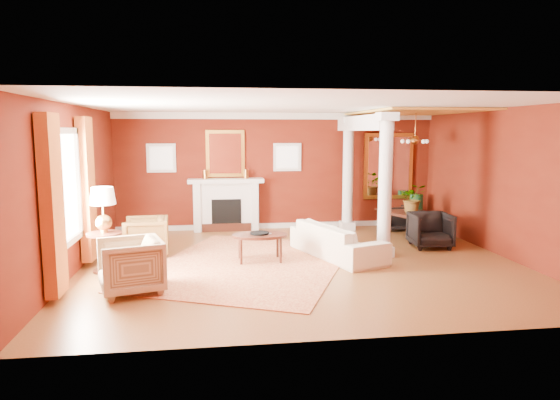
{
  "coord_description": "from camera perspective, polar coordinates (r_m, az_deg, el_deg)",
  "views": [
    {
      "loc": [
        -1.61,
        -8.95,
        2.44
      ],
      "look_at": [
        -0.36,
        0.33,
        1.15
      ],
      "focal_mm": 32.0,
      "sensor_mm": 36.0,
      "label": 1
    }
  ],
  "objects": [
    {
      "name": "column_front",
      "position": [
        9.88,
        11.94,
        1.79
      ],
      "size": [
        0.36,
        0.36,
        2.8
      ],
      "color": "silver",
      "rests_on": "ground"
    },
    {
      "name": "chandelier",
      "position": [
        11.66,
        15.17,
        6.63
      ],
      "size": [
        0.6,
        0.62,
        0.75
      ],
      "color": "#C2873D",
      "rests_on": "room_shell"
    },
    {
      "name": "coffee_book",
      "position": [
        9.35,
        -2.24,
        -3.22
      ],
      "size": [
        0.17,
        0.09,
        0.24
      ],
      "primitive_type": "imported",
      "rotation": [
        0.0,
        0.0,
        0.44
      ],
      "color": "black",
      "rests_on": "coffee_table"
    },
    {
      "name": "ground",
      "position": [
        9.42,
        2.44,
        -7.18
      ],
      "size": [
        8.0,
        8.0,
        0.0
      ],
      "primitive_type": "plane",
      "color": "brown",
      "rests_on": "ground"
    },
    {
      "name": "crown_trim",
      "position": [
        12.52,
        -0.3,
        9.58
      ],
      "size": [
        8.0,
        0.08,
        0.16
      ],
      "primitive_type": "cube",
      "color": "silver",
      "rests_on": "room_shell"
    },
    {
      "name": "side_table",
      "position": [
        9.13,
        -19.53,
        -1.65
      ],
      "size": [
        0.6,
        0.6,
        1.49
      ],
      "rotation": [
        0.0,
        0.0,
        -0.03
      ],
      "color": "black",
      "rests_on": "ground"
    },
    {
      "name": "column_back",
      "position": [
        12.45,
        7.78,
        3.1
      ],
      "size": [
        0.36,
        0.36,
        2.8
      ],
      "color": "silver",
      "rests_on": "ground"
    },
    {
      "name": "dining_mirror",
      "position": [
        13.23,
        12.29,
        3.8
      ],
      "size": [
        1.3,
        0.07,
        1.7
      ],
      "color": "gold",
      "rests_on": "room_shell"
    },
    {
      "name": "green_urn",
      "position": [
        13.17,
        15.26,
        -1.6
      ],
      "size": [
        0.37,
        0.37,
        0.88
      ],
      "color": "#123A1E",
      "rests_on": "ground"
    },
    {
      "name": "coffee_table",
      "position": [
        9.4,
        -2.33,
        -4.19
      ],
      "size": [
        1.05,
        1.05,
        0.53
      ],
      "rotation": [
        0.0,
        0.0,
        0.36
      ],
      "color": "black",
      "rests_on": "ground"
    },
    {
      "name": "sofa",
      "position": [
        9.83,
        6.56,
        -3.96
      ],
      "size": [
        1.38,
        2.33,
        0.88
      ],
      "primitive_type": "imported",
      "rotation": [
        0.0,
        0.0,
        1.92
      ],
      "color": "white",
      "rests_on": "ground"
    },
    {
      "name": "dining_table",
      "position": [
        12.02,
        14.92,
        -1.92
      ],
      "size": [
        1.07,
        1.74,
        0.92
      ],
      "primitive_type": "imported",
      "rotation": [
        0.0,
        0.0,
        1.89
      ],
      "color": "black",
      "rests_on": "ground"
    },
    {
      "name": "room_shell",
      "position": [
        9.11,
        2.52,
        5.18
      ],
      "size": [
        8.04,
        7.04,
        2.92
      ],
      "color": "#5F1B0D",
      "rests_on": "ground"
    },
    {
      "name": "left_window",
      "position": [
        8.72,
        -22.81,
        0.54
      ],
      "size": [
        0.21,
        2.55,
        2.6
      ],
      "color": "white",
      "rests_on": "room_shell"
    },
    {
      "name": "dining_chair_near",
      "position": [
        11.0,
        16.82,
        -3.13
      ],
      "size": [
        0.85,
        0.81,
        0.82
      ],
      "primitive_type": "imported",
      "rotation": [
        0.0,
        0.0,
        -0.08
      ],
      "color": "black",
      "rests_on": "ground"
    },
    {
      "name": "overmantel_mirror",
      "position": [
        12.42,
        -6.27,
        5.3
      ],
      "size": [
        0.95,
        0.07,
        1.15
      ],
      "color": "gold",
      "rests_on": "fireplace"
    },
    {
      "name": "armchair_leopard",
      "position": [
        10.2,
        -15.06,
        -3.84
      ],
      "size": [
        0.82,
        0.87,
        0.85
      ],
      "primitive_type": "imported",
      "rotation": [
        0.0,
        0.0,
        -1.5
      ],
      "color": "black",
      "rests_on": "ground"
    },
    {
      "name": "flank_window_left",
      "position": [
        12.5,
        -13.41,
        4.69
      ],
      "size": [
        0.7,
        0.07,
        0.7
      ],
      "color": "silver",
      "rests_on": "room_shell"
    },
    {
      "name": "fireplace",
      "position": [
        12.4,
        -6.17,
        -0.53
      ],
      "size": [
        1.85,
        0.42,
        1.29
      ],
      "color": "silver",
      "rests_on": "ground"
    },
    {
      "name": "base_trim",
      "position": [
        12.74,
        -0.29,
        -2.93
      ],
      "size": [
        8.0,
        0.08,
        0.12
      ],
      "primitive_type": "cube",
      "color": "silver",
      "rests_on": "ground"
    },
    {
      "name": "amber_ceiling",
      "position": [
        11.61,
        15.14,
        9.7
      ],
      "size": [
        2.3,
        3.4,
        0.04
      ],
      "primitive_type": "cube",
      "color": "gold",
      "rests_on": "room_shell"
    },
    {
      "name": "header_beam",
      "position": [
        11.35,
        9.38,
        8.65
      ],
      "size": [
        0.3,
        3.2,
        0.32
      ],
      "primitive_type": "cube",
      "color": "silver",
      "rests_on": "column_front"
    },
    {
      "name": "rug",
      "position": [
        9.29,
        -3.62,
        -7.34
      ],
      "size": [
        4.76,
        5.32,
        0.02
      ],
      "primitive_type": "cube",
      "rotation": [
        0.0,
        0.0,
        -0.41
      ],
      "color": "maroon",
      "rests_on": "ground"
    },
    {
      "name": "flank_window_right",
      "position": [
        12.57,
        0.83,
        4.92
      ],
      "size": [
        0.7,
        0.07,
        0.7
      ],
      "color": "silver",
      "rests_on": "room_shell"
    },
    {
      "name": "dining_chair_far",
      "position": [
        12.74,
        12.98,
        -1.89
      ],
      "size": [
        0.65,
        0.61,
        0.67
      ],
      "primitive_type": "imported",
      "rotation": [
        0.0,
        0.0,
        3.15
      ],
      "color": "black",
      "rests_on": "ground"
    },
    {
      "name": "potted_plant",
      "position": [
        11.88,
        15.0,
        1.47
      ],
      "size": [
        0.76,
        0.81,
        0.52
      ],
      "primitive_type": "imported",
      "rotation": [
        0.0,
        0.0,
        -0.29
      ],
      "color": "#26591E",
      "rests_on": "dining_table"
    },
    {
      "name": "armchair_stripe",
      "position": [
        7.94,
        -16.71,
        -6.93
      ],
      "size": [
        1.06,
        1.1,
        0.92
      ],
      "primitive_type": "imported",
      "rotation": [
        0.0,
        0.0,
        -1.28
      ],
      "color": "tan",
      "rests_on": "ground"
    }
  ]
}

